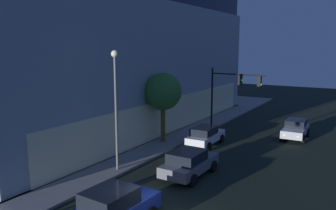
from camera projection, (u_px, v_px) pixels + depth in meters
name	position (u px, v px, depth m)	size (l,w,h in m)	color
modern_building	(63.00, 53.00, 37.54)	(34.48, 28.48, 14.44)	#4C4C51
traffic_light_far_corner	(232.00, 87.00, 31.74)	(0.65, 5.28, 5.74)	black
street_lamp_sidewalk	(116.00, 95.00, 21.05)	(0.44, 0.44, 7.50)	#5C5C5C
sidewalk_tree	(163.00, 92.00, 27.65)	(3.04, 3.04, 5.66)	brown
car_blue	(114.00, 208.00, 15.00)	(4.38, 2.38, 1.78)	navy
car_grey	(189.00, 163.00, 20.95)	(4.44, 2.22, 1.63)	slate
car_white	(205.00, 136.00, 27.52)	(4.31, 2.02, 1.53)	silver
car_silver	(295.00, 129.00, 29.66)	(4.09, 2.10, 1.60)	#B7BABF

